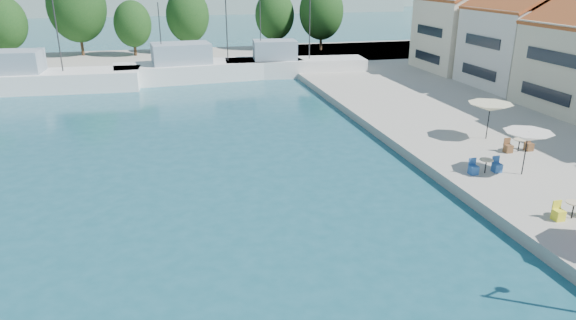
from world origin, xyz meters
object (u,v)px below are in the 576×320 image
object	(u,v)px
trawler_03	(205,69)
umbrella_cream	(490,107)
trawler_02	(40,80)
trawler_04	(292,66)
umbrella_white	(528,136)

from	to	relation	value
trawler_03	umbrella_cream	distance (m)	30.93
trawler_02	umbrella_cream	xyz separation A→B (m)	(30.98, -24.79, 1.59)
trawler_02	umbrella_cream	bearing A→B (deg)	-35.62
trawler_02	trawler_03	xyz separation A→B (m)	(15.68, 2.04, -0.00)
trawler_03	trawler_04	bearing A→B (deg)	-7.26
trawler_02	umbrella_white	world-z (taller)	trawler_02
umbrella_cream	trawler_04	bearing A→B (deg)	102.90
umbrella_white	umbrella_cream	world-z (taller)	umbrella_white
trawler_02	trawler_04	size ratio (longest dim) A/B	1.15
trawler_04	umbrella_cream	xyz separation A→B (m)	(6.06, -26.46, 1.59)
trawler_03	trawler_04	size ratio (longest dim) A/B	1.29
umbrella_white	trawler_03	bearing A→B (deg)	112.43
trawler_02	umbrella_white	xyz separation A→B (m)	(29.18, -30.67, 1.62)
trawler_04	umbrella_white	size ratio (longest dim) A/B	6.10
trawler_02	trawler_04	xyz separation A→B (m)	(24.92, 1.67, 0.00)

